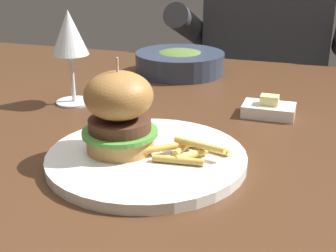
{
  "coord_description": "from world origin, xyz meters",
  "views": [
    {
      "loc": [
        0.23,
        -0.72,
        1.01
      ],
      "look_at": [
        0.04,
        -0.17,
        0.78
      ],
      "focal_mm": 50.0,
      "sensor_mm": 36.0,
      "label": 1
    }
  ],
  "objects_px": {
    "soup_bowl": "(180,62)",
    "diner_person": "(264,96)",
    "burger_sandwich": "(119,112)",
    "butter_dish": "(269,109)",
    "wine_glass": "(71,36)",
    "main_plate": "(147,158)"
  },
  "relations": [
    {
      "from": "main_plate",
      "to": "butter_dish",
      "type": "distance_m",
      "value": 0.27
    },
    {
      "from": "main_plate",
      "to": "soup_bowl",
      "type": "bearing_deg",
      "value": 101.61
    },
    {
      "from": "wine_glass",
      "to": "soup_bowl",
      "type": "distance_m",
      "value": 0.3
    },
    {
      "from": "butter_dish",
      "to": "burger_sandwich",
      "type": "bearing_deg",
      "value": -125.48
    },
    {
      "from": "butter_dish",
      "to": "soup_bowl",
      "type": "bearing_deg",
      "value": 135.16
    },
    {
      "from": "main_plate",
      "to": "butter_dish",
      "type": "xyz_separation_m",
      "value": [
        0.13,
        0.24,
        0.0
      ]
    },
    {
      "from": "burger_sandwich",
      "to": "wine_glass",
      "type": "relative_size",
      "value": 0.75
    },
    {
      "from": "main_plate",
      "to": "wine_glass",
      "type": "height_order",
      "value": "wine_glass"
    },
    {
      "from": "burger_sandwich",
      "to": "butter_dish",
      "type": "xyz_separation_m",
      "value": [
        0.17,
        0.24,
        -0.06
      ]
    },
    {
      "from": "wine_glass",
      "to": "butter_dish",
      "type": "xyz_separation_m",
      "value": [
        0.35,
        0.04,
        -0.11
      ]
    },
    {
      "from": "soup_bowl",
      "to": "burger_sandwich",
      "type": "bearing_deg",
      "value": -82.9
    },
    {
      "from": "diner_person",
      "to": "soup_bowl",
      "type": "bearing_deg",
      "value": -107.51
    },
    {
      "from": "main_plate",
      "to": "butter_dish",
      "type": "bearing_deg",
      "value": 61.14
    },
    {
      "from": "main_plate",
      "to": "diner_person",
      "type": "xyz_separation_m",
      "value": [
        0.05,
        0.91,
        -0.18
      ]
    },
    {
      "from": "main_plate",
      "to": "wine_glass",
      "type": "distance_m",
      "value": 0.32
    },
    {
      "from": "soup_bowl",
      "to": "diner_person",
      "type": "height_order",
      "value": "diner_person"
    },
    {
      "from": "wine_glass",
      "to": "soup_bowl",
      "type": "height_order",
      "value": "wine_glass"
    },
    {
      "from": "diner_person",
      "to": "main_plate",
      "type": "bearing_deg",
      "value": -92.95
    },
    {
      "from": "soup_bowl",
      "to": "diner_person",
      "type": "distance_m",
      "value": 0.51
    },
    {
      "from": "burger_sandwich",
      "to": "butter_dish",
      "type": "distance_m",
      "value": 0.3
    },
    {
      "from": "wine_glass",
      "to": "butter_dish",
      "type": "height_order",
      "value": "wine_glass"
    },
    {
      "from": "wine_glass",
      "to": "soup_bowl",
      "type": "bearing_deg",
      "value": 65.31
    }
  ]
}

